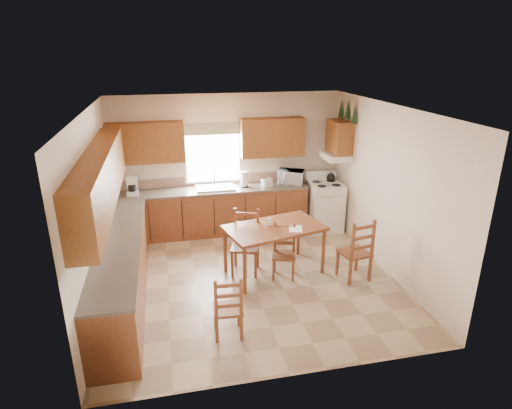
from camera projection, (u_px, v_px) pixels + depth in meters
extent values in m
plane|color=tan|center=(251.00, 278.00, 6.92)|extent=(4.50, 4.50, 0.00)
plane|color=#965C2E|center=(250.00, 109.00, 5.99)|extent=(4.50, 4.50, 0.00)
plane|color=beige|center=(94.00, 211.00, 6.01)|extent=(4.50, 4.50, 0.00)
plane|color=beige|center=(387.00, 190.00, 6.90)|extent=(4.50, 4.50, 0.00)
plane|color=beige|center=(228.00, 163.00, 8.52)|extent=(4.50, 4.50, 0.00)
plane|color=beige|center=(294.00, 271.00, 4.39)|extent=(4.50, 4.50, 0.00)
cube|color=brown|center=(213.00, 212.00, 8.48)|extent=(3.75, 0.60, 0.88)
cube|color=brown|center=(122.00, 271.00, 6.24)|extent=(0.60, 3.60, 0.88)
cube|color=#574F47|center=(212.00, 190.00, 8.32)|extent=(3.75, 0.63, 0.04)
cube|color=#574F47|center=(119.00, 242.00, 6.08)|extent=(0.63, 3.60, 0.04)
cube|color=#926C5A|center=(210.00, 180.00, 8.55)|extent=(3.75, 0.01, 0.18)
cube|color=brown|center=(146.00, 143.00, 7.88)|extent=(1.41, 0.33, 0.75)
cube|color=brown|center=(272.00, 137.00, 8.36)|extent=(1.25, 0.33, 0.75)
cube|color=brown|center=(100.00, 179.00, 5.73)|extent=(0.33, 3.60, 0.75)
cube|color=brown|center=(339.00, 137.00, 8.19)|extent=(0.33, 0.62, 0.62)
cube|color=silver|center=(336.00, 156.00, 8.31)|extent=(0.44, 0.62, 0.12)
cube|color=silver|center=(213.00, 154.00, 8.36)|extent=(1.13, 0.02, 1.18)
cube|color=white|center=(213.00, 154.00, 8.36)|extent=(1.05, 0.01, 1.10)
cube|color=#435834|center=(212.00, 129.00, 8.16)|extent=(1.19, 0.01, 0.24)
cube|color=silver|center=(216.00, 188.00, 8.32)|extent=(0.75, 0.45, 0.04)
cone|color=#174420|center=(355.00, 114.00, 7.76)|extent=(0.22, 0.22, 0.36)
cone|color=#174420|center=(348.00, 109.00, 8.04)|extent=(0.22, 0.22, 0.36)
cone|color=#174420|center=(341.00, 109.00, 8.34)|extent=(0.22, 0.22, 0.36)
cube|color=silver|center=(325.00, 207.00, 8.66)|extent=(0.68, 0.70, 0.95)
cube|color=silver|center=(132.00, 186.00, 7.94)|extent=(0.23, 0.26, 0.32)
cylinder|color=white|center=(244.00, 179.00, 8.39)|extent=(0.15, 0.15, 0.31)
cube|color=silver|center=(267.00, 183.00, 8.41)|extent=(0.24, 0.20, 0.16)
imported|color=silver|center=(291.00, 177.00, 8.59)|extent=(0.57, 0.50, 0.28)
cube|color=brown|center=(274.00, 250.00, 6.96)|extent=(1.70, 1.23, 0.82)
cube|color=brown|center=(228.00, 305.00, 5.42)|extent=(0.39, 0.37, 0.88)
cube|color=brown|center=(355.00, 249.00, 6.75)|extent=(0.51, 0.49, 1.04)
cube|color=brown|center=(284.00, 252.00, 6.83)|extent=(0.46, 0.45, 0.88)
cube|color=brown|center=(245.00, 243.00, 6.94)|extent=(0.55, 0.53, 1.04)
cube|color=white|center=(296.00, 229.00, 6.74)|extent=(0.27, 0.32, 0.00)
cube|color=white|center=(269.00, 222.00, 6.84)|extent=(0.09, 0.05, 0.12)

